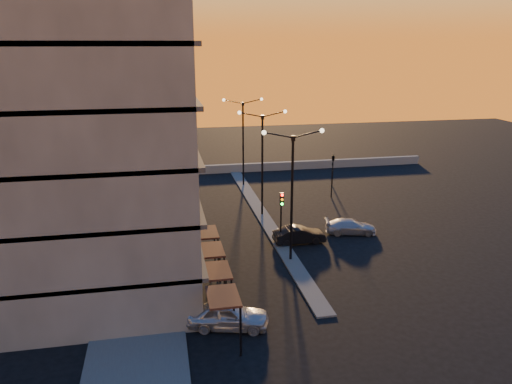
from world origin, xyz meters
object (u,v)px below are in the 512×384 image
object	(u,v)px
streetlamp_mid	(262,155)
car_hatchback	(228,315)
traffic_light_main	(281,210)
car_wagon	(351,226)
car_sedan	(299,235)

from	to	relation	value
streetlamp_mid	car_hatchback	distance (m)	19.36
traffic_light_main	car_wagon	distance (m)	6.74
car_hatchback	car_wagon	xyz separation A→B (m)	(11.85, 12.06, -0.16)
car_hatchback	streetlamp_mid	bearing A→B (deg)	-3.07
traffic_light_main	car_hatchback	xyz separation A→B (m)	(-5.64, -10.75, -2.13)
car_sedan	car_wagon	bearing A→B (deg)	-77.37
streetlamp_mid	car_sedan	size ratio (longest dim) A/B	2.35
car_sedan	car_wagon	xyz separation A→B (m)	(4.71, 1.17, -0.06)
traffic_light_main	car_wagon	world-z (taller)	traffic_light_main
streetlamp_mid	car_sedan	world-z (taller)	streetlamp_mid
streetlamp_mid	car_wagon	distance (m)	9.87
car_wagon	streetlamp_mid	bearing A→B (deg)	58.32
traffic_light_main	streetlamp_mid	bearing A→B (deg)	90.00
car_sedan	car_wagon	size ratio (longest dim) A/B	0.98
traffic_light_main	car_hatchback	size ratio (longest dim) A/B	0.96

